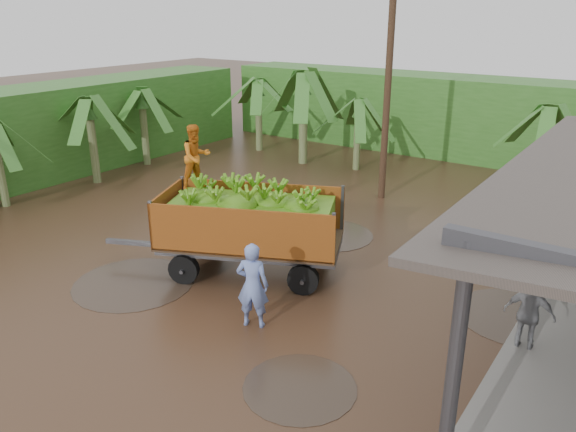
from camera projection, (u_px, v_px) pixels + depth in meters
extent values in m
plane|color=black|center=(282.00, 295.00, 13.53)|extent=(100.00, 100.00, 0.00)
cube|color=#2D661E|center=(444.00, 115.00, 26.30)|extent=(22.00, 3.00, 3.60)
cube|color=#2D661E|center=(65.00, 128.00, 23.48)|extent=(3.00, 18.00, 3.60)
cube|color=#47474C|center=(138.00, 243.00, 15.13)|extent=(1.71, 0.85, 0.12)
imported|color=orange|center=(196.00, 157.00, 14.27)|extent=(0.83, 0.95, 1.66)
imported|color=#7289CF|center=(253.00, 285.00, 11.93)|extent=(0.83, 0.70, 1.93)
imported|color=gray|center=(529.00, 314.00, 11.08)|extent=(0.99, 0.47, 1.65)
cylinder|color=#47301E|center=(388.00, 77.00, 19.06)|extent=(0.24, 0.24, 8.60)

